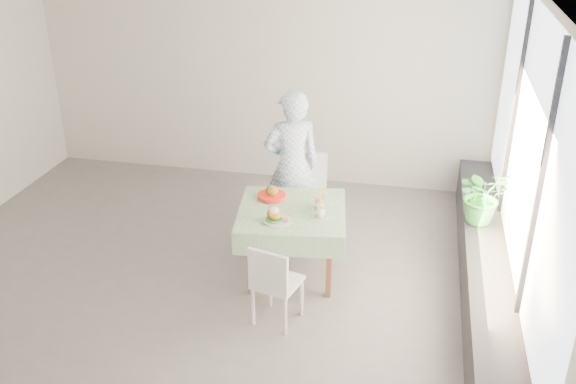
% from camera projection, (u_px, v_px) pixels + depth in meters
% --- Properties ---
extents(floor, '(6.00, 6.00, 0.00)m').
position_uv_depth(floor, '(205.00, 269.00, 6.71)').
color(floor, '#5A5856').
rests_on(floor, ground).
extents(wall_back, '(6.00, 0.02, 2.80)m').
position_uv_depth(wall_back, '(262.00, 76.00, 8.32)').
color(wall_back, beige).
rests_on(wall_back, ground).
extents(wall_front, '(6.00, 0.02, 2.80)m').
position_uv_depth(wall_front, '(59.00, 290.00, 3.91)').
color(wall_front, beige).
rests_on(wall_front, ground).
extents(wall_right, '(0.02, 5.00, 2.80)m').
position_uv_depth(wall_right, '(527.00, 171.00, 5.54)').
color(wall_right, beige).
rests_on(wall_right, ground).
extents(window_pane, '(0.01, 4.80, 2.18)m').
position_uv_depth(window_pane, '(528.00, 144.00, 5.43)').
color(window_pane, '#D1E0F9').
rests_on(window_pane, ground).
extents(window_ledge, '(0.40, 4.80, 0.50)m').
position_uv_depth(window_ledge, '(485.00, 280.00, 6.07)').
color(window_ledge, black).
rests_on(window_ledge, ground).
extents(cafe_table, '(1.18, 1.18, 0.74)m').
position_uv_depth(cafe_table, '(292.00, 235.00, 6.44)').
color(cafe_table, brown).
rests_on(cafe_table, ground).
extents(chair_far, '(0.49, 0.49, 0.96)m').
position_uv_depth(chair_far, '(304.00, 214.00, 7.21)').
color(chair_far, white).
rests_on(chair_far, ground).
extents(chair_near, '(0.47, 0.47, 0.81)m').
position_uv_depth(chair_near, '(277.00, 298.00, 5.81)').
color(chair_near, white).
rests_on(chair_near, ground).
extents(diner, '(0.74, 0.63, 1.72)m').
position_uv_depth(diner, '(292.00, 166.00, 7.01)').
color(diner, '#81A1CF').
rests_on(diner, ground).
extents(main_dish, '(0.29, 0.29, 0.15)m').
position_uv_depth(main_dish, '(275.00, 217.00, 6.08)').
color(main_dish, white).
rests_on(main_dish, cafe_table).
extents(juice_cup_orange, '(0.10, 0.10, 0.27)m').
position_uv_depth(juice_cup_orange, '(320.00, 203.00, 6.31)').
color(juice_cup_orange, white).
rests_on(juice_cup_orange, cafe_table).
extents(juice_cup_lemonade, '(0.09, 0.09, 0.26)m').
position_uv_depth(juice_cup_lemonade, '(320.00, 211.00, 6.16)').
color(juice_cup_lemonade, white).
rests_on(juice_cup_lemonade, cafe_table).
extents(second_dish, '(0.29, 0.29, 0.14)m').
position_uv_depth(second_dish, '(272.00, 195.00, 6.53)').
color(second_dish, red).
rests_on(second_dish, cafe_table).
extents(potted_plant, '(0.68, 0.65, 0.59)m').
position_uv_depth(potted_plant, '(483.00, 195.00, 6.49)').
color(potted_plant, '#36852C').
rests_on(potted_plant, window_ledge).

